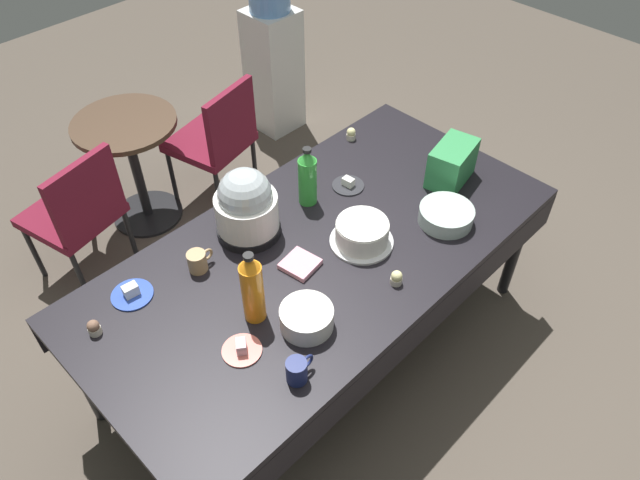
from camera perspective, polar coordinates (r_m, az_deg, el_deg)
name	(u,v)px	position (r m, az deg, el deg)	size (l,w,h in m)	color
ground	(320,347)	(3.22, 0.00, -10.14)	(9.00, 9.00, 0.00)	brown
potluck_table	(320,258)	(2.68, 0.00, -1.69)	(2.20, 1.10, 0.75)	black
frosted_layer_cake	(362,233)	(2.63, 4.02, 0.65)	(0.29, 0.29, 0.12)	silver
slow_cooker	(246,206)	(2.62, -7.05, 3.23)	(0.29, 0.29, 0.34)	black
glass_salad_bowl	(446,215)	(2.79, 11.93, 2.33)	(0.25, 0.25, 0.08)	#B2C6BC
ceramic_snack_bowl	(307,318)	(2.32, -1.29, -7.45)	(0.21, 0.21, 0.09)	silver
dessert_plate_cobalt	(132,293)	(2.56, -17.51, -4.86)	(0.17, 0.17, 0.06)	#2D4CB2
dessert_plate_charcoal	(348,184)	(2.94, 2.70, 5.32)	(0.16, 0.16, 0.05)	#2D2D33
dessert_plate_coral	(242,349)	(2.30, -7.47, -10.26)	(0.15, 0.15, 0.06)	#E07266
cupcake_vanilla	(94,328)	(2.47, -20.75, -7.83)	(0.05, 0.05, 0.07)	beige
cupcake_lemon	(397,278)	(2.49, 7.31, -3.61)	(0.05, 0.05, 0.07)	beige
cupcake_berry	(351,134)	(3.25, 2.98, 10.07)	(0.05, 0.05, 0.07)	beige
soda_bottle_orange_juice	(252,289)	(2.28, -6.47, -4.63)	(0.09, 0.09, 0.35)	orange
soda_bottle_lime_soda	(308,178)	(2.77, -1.20, 5.97)	(0.09, 0.09, 0.31)	green
coffee_mug_tan	(198,261)	(2.57, -11.57, -1.99)	(0.12, 0.08, 0.09)	tan
coffee_mug_navy	(297,370)	(2.19, -2.18, -12.31)	(0.12, 0.08, 0.10)	navy
soda_carton	(452,163)	(3.00, 12.47, 7.15)	(0.26, 0.16, 0.20)	#338C4C
paper_napkin_stack	(300,264)	(2.55, -1.91, -2.30)	(0.14, 0.14, 0.02)	pink
maroon_chair_left	(78,210)	(3.45, -22.12, 2.63)	(0.53, 0.53, 0.85)	maroon
maroon_chair_right	(218,137)	(3.78, -9.74, 9.69)	(0.53, 0.53, 0.85)	maroon
round_cafe_table	(132,153)	(3.75, -17.50, 7.92)	(0.60, 0.60, 0.72)	#473323
water_cooler	(273,53)	(4.43, -4.53, 17.33)	(0.32, 0.32, 1.24)	silver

